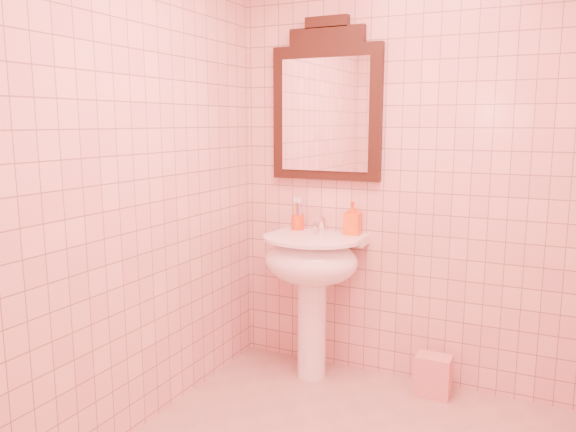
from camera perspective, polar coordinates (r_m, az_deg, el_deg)
The scene contains 7 objects.
back_wall at distance 3.29m, azimuth 11.38°, elevation 4.56°, with size 2.00×0.02×2.50m, color beige.
pedestal_sink at distance 3.32m, azimuth 2.41°, elevation -5.54°, with size 0.58×0.58×0.86m.
faucet at distance 3.39m, azimuth 3.35°, elevation -0.77°, with size 0.04×0.16×0.11m.
mirror at distance 3.39m, azimuth 3.89°, elevation 11.10°, with size 0.68×0.06×0.95m.
toothbrush_cup at distance 3.47m, azimuth 1.00°, elevation -0.60°, with size 0.08×0.08×0.18m.
soap_dispenser at distance 3.34m, azimuth 6.57°, elevation -0.22°, with size 0.09×0.09×0.20m, color #EE5514.
towel at distance 3.37m, azimuth 14.54°, elevation -15.43°, with size 0.19×0.13×0.23m, color pink.
Camera 1 is at (0.81, -2.08, 1.52)m, focal length 35.00 mm.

